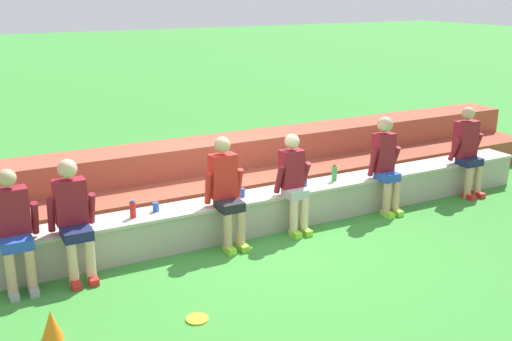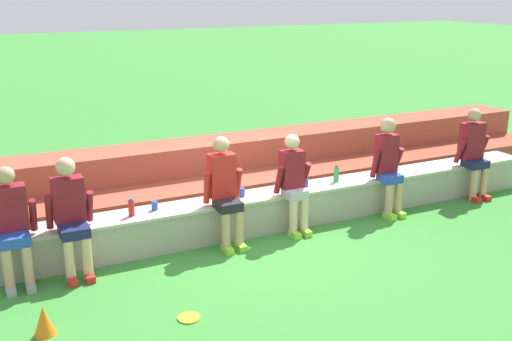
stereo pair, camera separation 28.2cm
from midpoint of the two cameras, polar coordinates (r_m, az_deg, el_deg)
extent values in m
plane|color=#388433|center=(8.20, -0.66, -6.25)|extent=(80.00, 80.00, 0.00)
cube|color=#A8A08E|center=(8.30, -1.41, -4.07)|extent=(9.59, 0.47, 0.51)
cube|color=#BCB39F|center=(8.21, -1.42, -2.51)|extent=(9.63, 0.51, 0.04)
cube|color=#9B4530|center=(9.10, -4.05, -2.36)|extent=(12.43, 0.74, 0.45)
cube|color=#A04934|center=(9.68, -5.87, 0.18)|extent=(12.43, 0.74, 0.90)
cylinder|color=tan|center=(7.16, -23.12, -9.07)|extent=(0.11, 0.11, 0.51)
cylinder|color=tan|center=(7.17, -21.48, -8.83)|extent=(0.11, 0.11, 0.51)
cube|color=#99999E|center=(7.22, -22.89, -10.73)|extent=(0.10, 0.22, 0.08)
cube|color=#99999E|center=(7.23, -21.26, -10.49)|extent=(0.10, 0.22, 0.08)
cube|color=#2347B2|center=(7.15, -22.69, -6.32)|extent=(0.33, 0.30, 0.12)
cube|color=maroon|center=(7.20, -23.11, -3.53)|extent=(0.37, 0.20, 0.52)
sphere|color=tan|center=(7.09, -23.46, -0.66)|extent=(0.20, 0.20, 0.20)
cylinder|color=maroon|center=(7.24, -21.14, -4.18)|extent=(0.08, 0.22, 0.42)
cylinder|color=#DBAD89|center=(7.17, -17.95, -8.45)|extent=(0.11, 0.11, 0.51)
cylinder|color=#DBAD89|center=(7.20, -16.40, -8.20)|extent=(0.11, 0.11, 0.51)
cube|color=red|center=(7.23, -17.73, -10.11)|extent=(0.10, 0.22, 0.08)
cube|color=red|center=(7.26, -16.19, -9.86)|extent=(0.10, 0.22, 0.08)
cube|color=#191E47|center=(7.20, -17.62, -5.64)|extent=(0.32, 0.35, 0.12)
cube|color=maroon|center=(7.27, -18.14, -2.78)|extent=(0.36, 0.20, 0.52)
sphere|color=#DBAD89|center=(7.16, -18.43, 0.16)|extent=(0.22, 0.22, 0.22)
cylinder|color=maroon|center=(7.26, -19.80, -3.96)|extent=(0.08, 0.17, 0.43)
cylinder|color=maroon|center=(7.33, -16.28, -3.44)|extent=(0.08, 0.23, 0.42)
cylinder|color=tan|center=(7.68, -3.72, -5.89)|extent=(0.11, 0.11, 0.51)
cylinder|color=tan|center=(7.75, -2.48, -5.65)|extent=(0.11, 0.11, 0.51)
cube|color=#8CD833|center=(7.73, -3.56, -7.46)|extent=(0.10, 0.22, 0.08)
cube|color=#8CD833|center=(7.80, -2.33, -7.21)|extent=(0.10, 0.22, 0.08)
cube|color=black|center=(7.72, -3.57, -3.29)|extent=(0.30, 0.34, 0.12)
cube|color=red|center=(7.77, -4.18, -0.51)|extent=(0.33, 0.20, 0.57)
sphere|color=tan|center=(7.65, -4.25, 2.42)|extent=(0.21, 0.21, 0.21)
cylinder|color=red|center=(7.71, -5.57, -1.69)|extent=(0.08, 0.15, 0.43)
cylinder|color=red|center=(7.87, -2.67, -1.22)|extent=(0.08, 0.19, 0.43)
cylinder|color=beige|center=(8.15, 2.58, -4.49)|extent=(0.11, 0.11, 0.51)
cylinder|color=beige|center=(8.23, 3.59, -4.28)|extent=(0.11, 0.11, 0.51)
cube|color=#8CD833|center=(8.20, 2.70, -5.97)|extent=(0.10, 0.22, 0.08)
cube|color=#8CD833|center=(8.28, 3.71, -5.76)|extent=(0.10, 0.22, 0.08)
cube|color=#B2B2B7|center=(8.17, 2.71, -2.11)|extent=(0.28, 0.29, 0.12)
cube|color=maroon|center=(8.16, 2.37, 0.17)|extent=(0.31, 0.20, 0.51)
sphere|color=beige|center=(8.06, 2.40, 2.75)|extent=(0.20, 0.20, 0.20)
cylinder|color=maroon|center=(8.08, 1.19, -0.84)|extent=(0.08, 0.21, 0.42)
cylinder|color=maroon|center=(8.28, 3.64, -0.44)|extent=(0.08, 0.24, 0.42)
cylinder|color=tan|center=(9.00, 11.33, -2.69)|extent=(0.11, 0.11, 0.51)
cylinder|color=tan|center=(9.10, 12.15, -2.52)|extent=(0.11, 0.11, 0.51)
cube|color=#8CD833|center=(9.05, 11.41, -4.05)|extent=(0.10, 0.22, 0.08)
cube|color=#8CD833|center=(9.15, 12.23, -3.86)|extent=(0.10, 0.22, 0.08)
cube|color=#2347B2|center=(9.04, 11.38, -0.54)|extent=(0.27, 0.30, 0.12)
cube|color=maroon|center=(9.04, 11.02, 1.70)|extent=(0.31, 0.20, 0.56)
sphere|color=tan|center=(8.94, 11.16, 4.27)|extent=(0.23, 0.23, 0.23)
cylinder|color=maroon|center=(8.94, 10.04, 0.73)|extent=(0.08, 0.17, 0.43)
cylinder|color=maroon|center=(9.18, 12.04, 1.06)|extent=(0.08, 0.22, 0.42)
cylinder|color=tan|center=(10.09, 18.59, -1.12)|extent=(0.11, 0.11, 0.51)
cylinder|color=tan|center=(10.24, 19.40, -0.94)|extent=(0.11, 0.11, 0.51)
cube|color=red|center=(10.13, 18.64, -2.33)|extent=(0.10, 0.22, 0.08)
cube|color=red|center=(10.27, 19.44, -2.14)|extent=(0.10, 0.22, 0.08)
cube|color=#191E47|center=(10.15, 18.69, 0.81)|extent=(0.34, 0.29, 0.12)
cube|color=maroon|center=(10.15, 18.37, 2.85)|extent=(0.38, 0.20, 0.58)
sphere|color=tan|center=(10.06, 18.59, 5.11)|extent=(0.20, 0.20, 0.20)
cylinder|color=maroon|center=(10.00, 17.44, 1.96)|extent=(0.08, 0.22, 0.42)
cylinder|color=maroon|center=(10.34, 19.31, 2.26)|extent=(0.08, 0.20, 0.42)
cylinder|color=red|center=(7.59, -12.57, -3.63)|extent=(0.08, 0.08, 0.20)
cylinder|color=blue|center=(7.55, -12.62, -2.83)|extent=(0.05, 0.05, 0.02)
cylinder|color=green|center=(8.85, 6.48, -0.27)|extent=(0.08, 0.08, 0.22)
cylinder|color=red|center=(8.82, 6.51, 0.48)|extent=(0.05, 0.05, 0.02)
cylinder|color=green|center=(10.56, 19.18, 1.71)|extent=(0.07, 0.07, 0.22)
cylinder|color=black|center=(10.53, 19.25, 2.35)|extent=(0.04, 0.04, 0.02)
cylinder|color=blue|center=(8.60, 3.63, -1.09)|extent=(0.08, 0.08, 0.11)
cylinder|color=blue|center=(7.75, -10.45, -3.40)|extent=(0.08, 0.08, 0.12)
cylinder|color=blue|center=(8.14, -2.31, -2.10)|extent=(0.08, 0.08, 0.12)
cylinder|color=yellow|center=(6.34, -6.87, -13.70)|extent=(0.23, 0.23, 0.02)
cone|color=orange|center=(6.29, -19.94, -13.50)|extent=(0.21, 0.21, 0.30)
camera|label=1|loc=(0.14, -90.99, -0.30)|focal=42.51mm
camera|label=2|loc=(0.14, 89.01, 0.30)|focal=42.51mm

